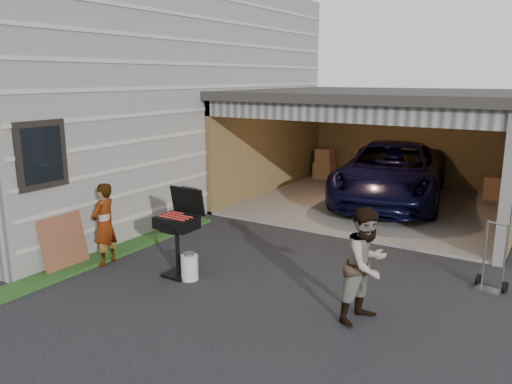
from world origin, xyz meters
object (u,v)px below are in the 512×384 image
(woman, at_px, (104,224))
(propane_tank, at_px, (190,267))
(bbq_grill, at_px, (178,225))
(minivan, at_px, (391,175))
(hand_truck, at_px, (491,277))
(plywood_panel, at_px, (64,243))
(man, at_px, (366,265))

(woman, bearing_deg, propane_tank, 86.22)
(bbq_grill, bearing_deg, propane_tank, -12.55)
(minivan, relative_size, bbq_grill, 3.73)
(bbq_grill, relative_size, hand_truck, 1.34)
(plywood_panel, height_order, hand_truck, hand_truck)
(woman, distance_m, propane_tank, 1.78)
(bbq_grill, distance_m, plywood_panel, 2.07)
(woman, relative_size, man, 0.92)
(propane_tank, xyz_separation_m, plywood_panel, (-2.12, -0.77, 0.26))
(man, bearing_deg, woman, 112.46)
(man, bearing_deg, minivan, 31.70)
(woman, distance_m, man, 4.59)
(man, bearing_deg, propane_tank, 110.95)
(minivan, bearing_deg, bbq_grill, -112.40)
(woman, relative_size, bbq_grill, 1.00)
(woman, height_order, plywood_panel, woman)
(minivan, distance_m, man, 6.75)
(propane_tank, bearing_deg, hand_truck, 27.17)
(woman, bearing_deg, bbq_grill, 89.94)
(propane_tank, distance_m, hand_truck, 4.72)
(propane_tank, bearing_deg, man, 3.85)
(propane_tank, height_order, hand_truck, hand_truck)
(propane_tank, height_order, plywood_panel, plywood_panel)
(minivan, bearing_deg, plywood_panel, -123.93)
(woman, height_order, hand_truck, woman)
(hand_truck, bearing_deg, propane_tank, -138.46)
(propane_tank, distance_m, plywood_panel, 2.27)
(woman, xyz_separation_m, plywood_panel, (-0.43, -0.53, -0.26))
(minivan, distance_m, woman, 7.53)
(man, height_order, propane_tank, man)
(bbq_grill, distance_m, propane_tank, 0.71)
(minivan, relative_size, man, 3.44)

